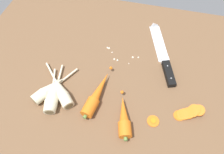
{
  "coord_description": "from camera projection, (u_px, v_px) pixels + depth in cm",
  "views": [
    {
      "loc": [
        9.77,
        -42.2,
        64.26
      ],
      "look_at": [
        0.0,
        -2.0,
        1.5
      ],
      "focal_mm": 32.61,
      "sensor_mm": 36.0,
      "label": 1
    }
  ],
  "objects": [
    {
      "name": "carrot_slice_stack",
      "position": [
        189.0,
        113.0,
        0.68
      ],
      "size": [
        9.81,
        6.46,
        3.76
      ],
      "color": "orange",
      "rests_on": "ground_plane"
    },
    {
      "name": "whole_carrot",
      "position": [
        97.0,
        95.0,
        0.7
      ],
      "size": [
        7.02,
        22.19,
        4.2
      ],
      "color": "orange",
      "rests_on": "ground_plane"
    },
    {
      "name": "parsnip_mid_left",
      "position": [
        61.0,
        90.0,
        0.71
      ],
      "size": [
        16.9,
        17.25,
        4.0
      ],
      "color": "beige",
      "rests_on": "ground_plane"
    },
    {
      "name": "whole_carrot_second",
      "position": [
        124.0,
        118.0,
        0.66
      ],
      "size": [
        7.7,
        17.0,
        4.2
      ],
      "color": "orange",
      "rests_on": "ground_plane"
    },
    {
      "name": "carrot_slice_stray_near",
      "position": [
        153.0,
        121.0,
        0.67
      ],
      "size": [
        4.03,
        4.03,
        0.7
      ],
      "color": "orange",
      "rests_on": "ground_plane"
    },
    {
      "name": "parsnip_mid_right",
      "position": [
        54.0,
        93.0,
        0.71
      ],
      "size": [
        5.89,
        19.28,
        4.0
      ],
      "color": "beige",
      "rests_on": "ground_plane"
    },
    {
      "name": "mince_crumbs",
      "position": [
        119.0,
        54.0,
        0.83
      ],
      "size": [
        14.15,
        6.58,
        0.85
      ],
      "color": "silver",
      "rests_on": "ground_plane"
    },
    {
      "name": "parsnip_front",
      "position": [
        49.0,
        89.0,
        0.72
      ],
      "size": [
        11.67,
        17.95,
        4.0
      ],
      "color": "beige",
      "rests_on": "ground_plane"
    },
    {
      "name": "chefs_knife",
      "position": [
        161.0,
        50.0,
        0.84
      ],
      "size": [
        14.21,
        33.98,
        4.18
      ],
      "color": "silver",
      "rests_on": "ground_plane"
    },
    {
      "name": "ground_plane",
      "position": [
        113.0,
        78.0,
        0.79
      ],
      "size": [
        120.0,
        90.0,
        4.0
      ],
      "primitive_type": "cube",
      "color": "brown"
    },
    {
      "name": "parsnip_back",
      "position": [
        51.0,
        97.0,
        0.7
      ],
      "size": [
        7.62,
        18.04,
        4.0
      ],
      "color": "beige",
      "rests_on": "ground_plane"
    }
  ]
}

